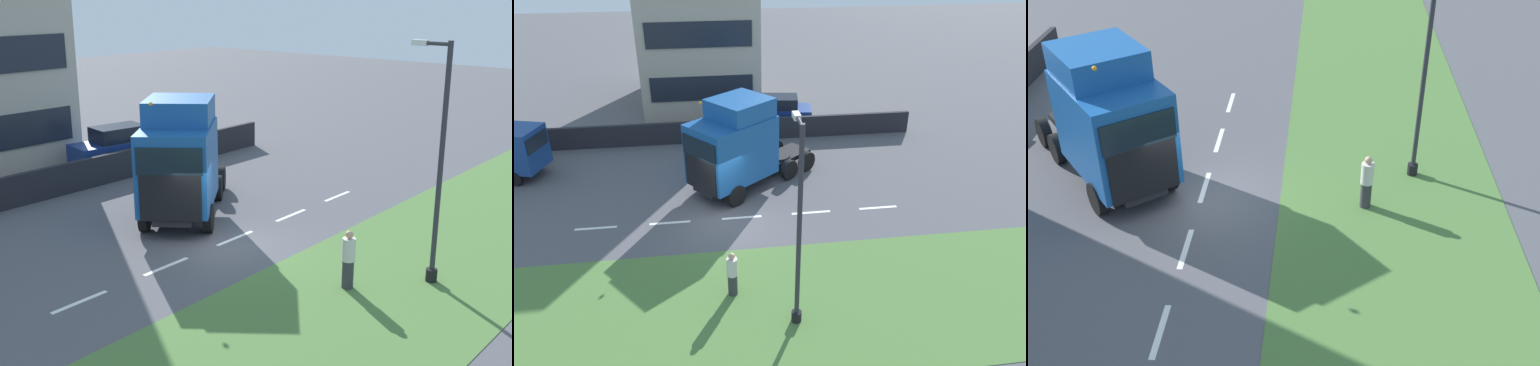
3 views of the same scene
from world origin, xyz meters
TOP-DOWN VIEW (x-y plane):
  - ground_plane at (0.00, 0.00)m, footprint 120.00×120.00m
  - grass_verge at (-6.00, 0.00)m, footprint 7.00×44.00m
  - lane_markings at (0.00, -0.70)m, footprint 0.16×14.60m
  - lorry_cab at (2.79, -0.75)m, footprint 6.21×6.86m
  - lamp_post at (-6.73, -1.94)m, footprint 1.29×0.34m
  - pedestrian at (-5.15, 0.06)m, footprint 0.39×0.39m

SIDE VIEW (x-z plane):
  - ground_plane at x=0.00m, z-range 0.00..0.00m
  - lane_markings at x=0.00m, z-range 0.00..0.00m
  - grass_verge at x=-6.00m, z-range 0.00..0.01m
  - pedestrian at x=-5.15m, z-range -0.01..1.76m
  - lorry_cab at x=2.79m, z-range -0.06..4.69m
  - lamp_post at x=-6.73m, z-range -0.29..6.76m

